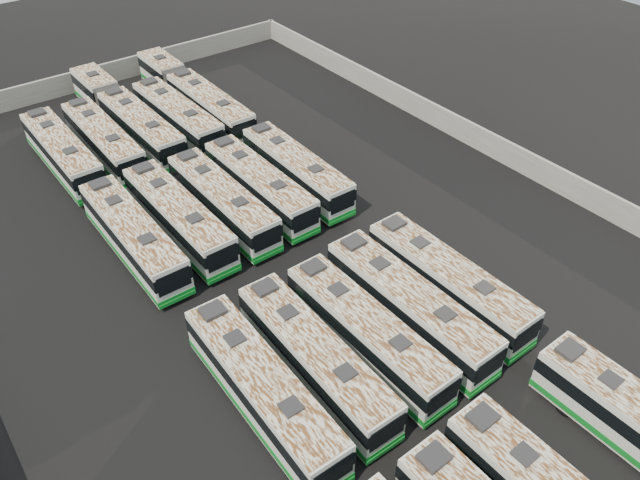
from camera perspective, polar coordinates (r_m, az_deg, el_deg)
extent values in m
plane|color=black|center=(44.75, -2.27, -1.96)|extent=(140.00, 140.00, 0.00)
cube|color=slate|center=(72.68, -19.69, 13.96)|extent=(45.20, 0.30, 2.20)
cube|color=slate|center=(57.32, 16.34, 7.86)|extent=(0.30, 73.20, 2.20)
cube|color=black|center=(30.93, 10.39, -18.95)|extent=(1.37, 1.16, 0.27)
cube|color=black|center=(32.03, 18.22, -18.11)|extent=(1.01, 1.01, 0.15)
cube|color=black|center=(32.63, 14.65, -15.40)|extent=(1.39, 1.18, 0.27)
cylinder|color=black|center=(35.26, 16.72, -18.39)|extent=(0.31, 1.06, 1.05)
cube|color=black|center=(36.45, 25.06, -11.48)|extent=(0.99, 0.99, 0.14)
cube|color=black|center=(36.96, 21.91, -9.31)|extent=(1.36, 1.15, 0.27)
cylinder|color=black|center=(38.07, 21.44, -14.07)|extent=(0.30, 1.04, 1.03)
cylinder|color=black|center=(39.47, 23.28, -12.28)|extent=(0.30, 1.04, 1.03)
cube|color=beige|center=(34.81, -5.24, -13.46)|extent=(2.95, 12.75, 2.91)
cube|color=#0E7121|center=(35.66, -5.14, -14.50)|extent=(3.00, 12.81, 0.44)
cube|color=black|center=(34.43, -5.29, -12.97)|extent=(3.01, 12.82, 0.97)
cube|color=black|center=(31.51, 1.25, -20.60)|extent=(2.33, 0.12, 1.53)
cube|color=beige|center=(33.64, -5.39, -11.92)|extent=(2.89, 12.50, 0.07)
cube|color=black|center=(32.08, -2.69, -14.98)|extent=(1.03, 1.03, 0.15)
cube|color=black|center=(35.21, -7.81, -8.89)|extent=(1.03, 1.03, 0.15)
cube|color=black|center=(36.79, -9.79, -6.40)|extent=(1.40, 1.20, 0.28)
cylinder|color=black|center=(33.57, -2.96, -20.22)|extent=(0.32, 1.06, 1.06)
cylinder|color=black|center=(34.23, 0.37, -18.33)|extent=(0.32, 1.06, 1.06)
cylinder|color=black|center=(37.86, -9.91, -11.35)|extent=(0.32, 1.06, 1.06)
cylinder|color=black|center=(38.45, -6.91, -9.91)|extent=(0.32, 1.06, 1.06)
cube|color=beige|center=(36.05, -0.43, -10.84)|extent=(2.85, 12.45, 2.84)
cube|color=#0E7121|center=(36.85, -0.42, -11.88)|extent=(2.90, 12.50, 0.43)
cube|color=black|center=(35.69, -0.44, -10.36)|extent=(2.91, 12.51, 0.95)
cube|color=black|center=(32.93, 6.19, -17.11)|extent=(2.27, 0.11, 1.50)
cube|color=#0E7121|center=(34.25, 6.00, -18.58)|extent=(2.58, 0.16, 0.29)
cube|color=beige|center=(34.95, -0.44, -9.31)|extent=(2.79, 12.20, 0.07)
cube|color=black|center=(33.47, 2.34, -12.01)|extent=(1.00, 1.00, 0.14)
cube|color=black|center=(36.43, -2.97, -6.59)|extent=(1.00, 1.00, 0.14)
cube|color=black|center=(37.92, -5.06, -4.36)|extent=(1.37, 1.17, 0.27)
cylinder|color=black|center=(34.76, 2.03, -17.06)|extent=(0.31, 1.04, 1.03)
cylinder|color=black|center=(35.60, 4.95, -15.27)|extent=(0.31, 1.04, 1.03)
cylinder|color=black|center=(38.84, -5.23, -9.11)|extent=(0.31, 1.04, 1.03)
cylinder|color=black|center=(39.60, -2.50, -7.74)|extent=(0.31, 1.04, 1.03)
cube|color=beige|center=(37.48, 4.28, -8.47)|extent=(2.70, 12.35, 2.82)
cube|color=#0E7121|center=(38.25, 4.21, -9.52)|extent=(2.75, 12.40, 0.43)
cube|color=black|center=(37.14, 4.32, -7.99)|extent=(2.76, 12.41, 0.94)
cube|color=black|center=(34.64, 11.26, -13.93)|extent=(2.26, 0.08, 1.49)
cube|color=#0E7121|center=(35.89, 10.94, -15.44)|extent=(2.57, 0.13, 0.29)
cube|color=beige|center=(36.44, 4.39, -6.94)|extent=(2.65, 12.10, 0.07)
cube|color=black|center=(35.08, 7.36, -9.30)|extent=(0.99, 0.99, 0.14)
cube|color=black|center=(37.79, 1.68, -4.52)|extent=(0.99, 0.99, 0.14)
cube|color=black|center=(39.17, -0.60, -2.50)|extent=(1.35, 1.14, 0.27)
cylinder|color=black|center=(36.20, 7.08, -14.21)|extent=(0.30, 1.03, 1.03)
cylinder|color=black|center=(37.26, 9.58, -12.45)|extent=(0.30, 1.03, 1.03)
cylinder|color=black|center=(39.97, -0.75, -7.13)|extent=(0.30, 1.03, 1.03)
cylinder|color=black|center=(40.93, 1.70, -5.77)|extent=(0.30, 1.03, 1.03)
cube|color=beige|center=(39.22, 8.12, -6.01)|extent=(2.76, 12.79, 2.93)
cube|color=#0E7121|center=(39.98, 7.98, -7.09)|extent=(2.82, 12.84, 0.45)
cube|color=black|center=(38.88, 8.19, -5.50)|extent=(2.83, 12.85, 0.98)
cube|color=black|center=(36.42, 15.31, -11.13)|extent=(2.34, 0.08, 1.54)
cube|color=#0E7121|center=(37.65, 14.88, -12.73)|extent=(2.66, 0.12, 0.30)
cube|color=beige|center=(38.19, 8.32, -4.42)|extent=(2.71, 12.54, 0.07)
cube|color=black|center=(36.85, 11.39, -6.64)|extent=(1.02, 1.02, 0.15)
cube|color=black|center=(39.54, 5.50, -2.12)|extent=(1.02, 1.02, 0.15)
cube|color=black|center=(40.92, 3.12, -0.21)|extent=(1.39, 1.18, 0.28)
cylinder|color=black|center=(37.85, 11.06, -11.58)|extent=(0.31, 1.07, 1.06)
cylinder|color=black|center=(39.10, 13.38, -9.89)|extent=(0.31, 1.07, 1.06)
cylinder|color=black|center=(41.61, 2.91, -4.85)|extent=(0.31, 1.07, 1.06)
cylinder|color=black|center=(42.75, 5.26, -3.54)|extent=(0.31, 1.07, 1.06)
cube|color=beige|center=(41.31, 11.60, -3.79)|extent=(2.70, 12.50, 2.86)
cube|color=#0E7121|center=(42.01, 11.42, -4.83)|extent=(2.75, 12.55, 0.44)
cube|color=black|center=(40.99, 11.69, -3.30)|extent=(2.76, 12.56, 0.96)
cube|color=black|center=(38.70, 18.45, -8.30)|extent=(2.29, 0.08, 1.51)
cube|color=#0E7121|center=(39.83, 17.99, -9.86)|extent=(2.60, 0.12, 0.29)
cube|color=beige|center=(40.35, 11.86, -2.27)|extent=(2.65, 12.25, 0.07)
cube|color=black|center=(39.11, 14.81, -4.23)|extent=(1.00, 1.00, 0.15)
cube|color=black|center=(41.60, 9.14, -0.20)|extent=(1.00, 1.00, 0.15)
cube|color=black|center=(42.89, 6.80, 1.52)|extent=(1.36, 1.15, 0.27)
cylinder|color=black|center=(39.92, 14.47, -8.84)|extent=(0.30, 1.04, 1.04)
cylinder|color=black|center=(41.28, 16.48, -7.35)|extent=(0.30, 1.04, 1.04)
cylinder|color=black|center=(43.44, 6.57, -2.85)|extent=(0.30, 1.04, 1.04)
cylinder|color=black|center=(44.68, 8.66, -1.67)|extent=(0.30, 1.04, 1.04)
cube|color=beige|center=(45.94, -16.66, 0.31)|extent=(2.67, 12.61, 2.89)
cube|color=#0E7121|center=(46.58, -16.43, -0.70)|extent=(2.72, 12.66, 0.44)
cube|color=black|center=(45.66, -16.77, 0.78)|extent=(2.73, 12.67, 0.97)
cube|color=black|center=(41.05, -13.21, -3.72)|extent=(2.31, 0.07, 1.52)
cube|color=#0E7121|center=(42.14, -12.89, -5.33)|extent=(2.63, 0.11, 0.29)
cube|color=beige|center=(45.07, -17.00, 1.77)|extent=(2.61, 12.36, 0.07)
cube|color=black|center=(42.87, -15.56, 0.11)|extent=(1.00, 1.00, 0.15)
cube|color=black|center=(47.22, -18.36, 3.48)|extent=(1.00, 1.00, 0.15)
cube|color=black|center=(49.24, -19.48, 4.86)|extent=(1.37, 1.16, 0.27)
cylinder|color=black|center=(43.51, -15.56, -4.22)|extent=(0.30, 1.05, 1.05)
cylinder|color=black|center=(44.03, -12.94, -3.06)|extent=(0.30, 1.05, 1.05)
cylinder|color=black|center=(49.62, -19.43, 0.98)|extent=(0.30, 1.05, 1.05)
cylinder|color=black|center=(50.08, -17.09, 1.95)|extent=(0.30, 1.05, 1.05)
cube|color=beige|center=(46.97, -12.79, 2.04)|extent=(2.75, 12.60, 2.88)
cube|color=#0E7121|center=(47.59, -12.61, 1.03)|extent=(2.80, 12.66, 0.44)
cube|color=black|center=(46.69, -12.87, 2.51)|extent=(2.81, 12.67, 0.96)
cube|color=black|center=(42.21, -8.89, -1.63)|extent=(2.31, 0.08, 1.52)
cube|color=#0E7121|center=(43.27, -8.68, -3.24)|extent=(2.62, 0.13, 0.29)
cube|color=beige|center=(46.12, -13.05, 3.50)|extent=(2.69, 12.35, 0.07)
cube|color=black|center=(43.97, -11.41, 1.98)|extent=(1.01, 1.01, 0.15)
cube|color=black|center=(48.21, -14.58, 5.09)|extent=(1.01, 1.01, 0.15)
cube|color=black|center=(50.19, -15.86, 6.37)|extent=(1.37, 1.17, 0.27)
cylinder|color=black|center=(44.50, -11.42, -2.27)|extent=(0.30, 1.05, 1.05)
cylinder|color=black|center=(45.21, -8.95, -1.13)|extent=(0.30, 1.05, 1.05)
cylinder|color=black|center=(50.47, -15.82, 2.55)|extent=(0.30, 1.05, 1.05)
cylinder|color=black|center=(51.10, -13.58, 3.49)|extent=(0.30, 1.05, 1.05)
cube|color=beige|center=(48.02, -8.90, 3.48)|extent=(2.61, 12.32, 2.82)
cube|color=#0E7121|center=(48.62, -8.78, 2.49)|extent=(2.66, 12.37, 0.43)
cube|color=black|center=(47.76, -8.95, 3.93)|extent=(2.67, 12.38, 0.94)
cube|color=black|center=(43.50, -4.82, 0.11)|extent=(2.26, 0.07, 1.49)
cube|color=#0E7121|center=(44.50, -4.71, -1.46)|extent=(2.56, 0.11, 0.29)
cube|color=beige|center=(47.21, -9.07, 4.90)|extent=(2.56, 12.07, 0.07)
cube|color=black|center=(45.17, -7.35, 3.50)|extent=(0.98, 0.98, 0.14)
cube|color=black|center=(49.20, -10.68, 6.38)|extent=(0.98, 0.98, 0.14)
cube|color=black|center=(51.10, -12.04, 7.58)|extent=(1.34, 1.13, 0.27)
cylinder|color=black|center=(45.59, -7.42, -0.57)|extent=(0.29, 1.03, 1.03)
cylinder|color=black|center=(46.43, -5.12, 0.48)|extent=(0.29, 1.03, 1.03)
cylinder|color=black|center=(51.30, -12.05, 3.90)|extent=(0.29, 1.03, 1.03)
cylinder|color=black|center=(52.05, -9.93, 4.77)|extent=(0.29, 1.03, 1.03)
cube|color=beige|center=(49.45, -5.53, 4.96)|extent=(2.63, 12.31, 2.82)
cube|color=#0E7121|center=(50.04, -5.46, 3.99)|extent=(2.68, 12.36, 0.43)
cube|color=black|center=(49.20, -5.57, 5.41)|extent=(2.69, 12.37, 0.94)
cube|color=black|center=(45.07, -1.26, 1.85)|extent=(2.26, 0.07, 1.49)
cube|color=#0E7121|center=(46.04, -1.23, 0.29)|extent=(2.56, 0.11, 0.29)
cube|color=beige|center=(48.67, -5.64, 6.36)|extent=(2.58, 12.07, 0.07)
cube|color=black|center=(46.69, -3.82, 5.07)|extent=(0.98, 0.98, 0.14)
cube|color=black|center=(50.60, -7.34, 7.75)|extent=(0.98, 0.98, 0.14)
cube|color=black|center=(52.45, -8.77, 8.88)|extent=(1.34, 1.13, 0.27)
cylinder|color=black|center=(47.01, -3.93, 1.11)|extent=(0.29, 1.03, 1.03)
cylinder|color=black|center=(47.99, -1.77, 2.10)|extent=(0.29, 1.03, 1.03)
cylinder|color=black|center=(52.57, -8.82, 5.29)|extent=(0.29, 1.03, 1.03)
cylinder|color=black|center=(53.45, -6.79, 6.11)|extent=(0.29, 1.03, 1.03)
cube|color=beige|center=(51.17, -2.18, 6.40)|extent=(2.73, 12.29, 2.81)
cube|color=#0E7121|center=(51.73, -2.15, 5.45)|extent=(2.78, 12.34, 0.43)
cube|color=black|center=(50.92, -2.19, 6.84)|extent=(2.79, 12.35, 0.94)
cube|color=black|center=(46.88, 2.11, 3.48)|extent=(2.25, 0.09, 1.48)
cube|color=#0E7121|center=(47.81, 2.07, 1.96)|extent=(2.55, 0.14, 0.29)
cube|color=beige|center=(50.41, -2.22, 7.78)|extent=(2.68, 12.04, 0.07)
cube|color=black|center=(48.48, -0.39, 6.55)|extent=(0.98, 0.98, 0.14)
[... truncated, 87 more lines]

